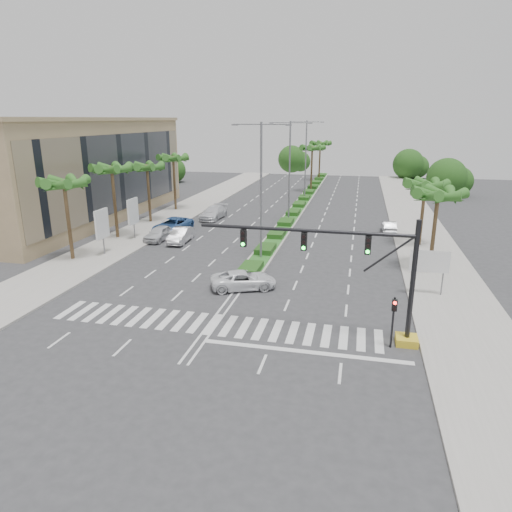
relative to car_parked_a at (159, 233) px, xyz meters
The scene contains 28 objects.
ground 21.75m from the car_parked_a, 57.12° to the right, with size 160.00×160.00×0.00m, color #333335.
footpath_right 27.07m from the car_parked_a, ahead, with size 6.00×120.00×0.15m, color gray.
footpath_left 3.88m from the car_parked_a, 152.78° to the left, with size 6.00×120.00×0.15m, color gray.
median 29.24m from the car_parked_a, 66.20° to the left, with size 2.20×75.00×0.20m, color gray.
median_grass 29.24m from the car_parked_a, 66.20° to the left, with size 1.80×75.00×0.04m, color #275E20.
building 17.01m from the car_parked_a, 151.38° to the left, with size 12.00×36.00×12.00m, color tan.
signal_gantry 28.01m from the car_parked_a, 40.90° to the right, with size 12.60×1.20×7.20m.
pedestrian_signal 29.35m from the car_parked_a, 40.20° to the right, with size 0.28×0.36×3.00m.
direction_sign 27.35m from the car_parked_a, 22.08° to the right, with size 2.70×0.11×3.40m.
billboard_near 7.16m from the car_parked_a, 113.36° to the right, with size 0.18×2.10×4.35m.
billboard_far 3.50m from the car_parked_a, behind, with size 0.18×2.10×4.35m.
palm_left_near 11.20m from the car_parked_a, 119.67° to the right, with size 4.57×4.68×7.55m.
palm_left_mid 7.88m from the car_parked_a, behind, with size 4.57×4.68×7.95m.
palm_left_far 10.73m from the car_parked_a, 121.24° to the left, with size 4.57×4.68×7.35m.
palm_left_end 17.54m from the car_parked_a, 106.62° to the left, with size 4.57×4.68×7.75m.
palm_right_near 27.19m from the car_parked_a, ahead, with size 4.57×4.68×7.05m.
palm_right_far 27.06m from the car_parked_a, ahead, with size 4.57×4.68×6.75m.
palm_median_a 39.13m from the car_parked_a, 72.20° to the left, with size 4.57×4.68×8.05m.
palm_median_b 53.46m from the car_parked_a, 77.15° to the left, with size 4.57×4.68×8.05m.
streetlight_near 13.93m from the car_parked_a, 19.81° to the right, with size 5.10×0.25×12.00m.
streetlight_mid 17.72m from the car_parked_a, 44.88° to the left, with size 5.10×0.25×12.00m.
streetlight_far 30.76m from the car_parked_a, 66.96° to the left, with size 5.10×0.25×12.00m.
car_parked_a is the anchor object (origin of this frame).
car_parked_b 2.49m from the car_parked_a, ahead, with size 1.60×4.58×1.51m, color #B6B5BA.
car_parked_c 3.49m from the car_parked_a, 90.00° to the left, with size 2.70×5.85×1.63m, color #325B9B.
car_parked_d 11.71m from the car_parked_a, 79.19° to the left, with size 2.23×5.48×1.59m, color silver.
car_crossing 16.89m from the car_parked_a, 44.21° to the right, with size 2.27×4.91×1.37m, color white.
car_right 25.19m from the car_parked_a, 20.58° to the left, with size 1.40×4.01×1.32m, color #A8A9AD.
Camera 1 is at (8.38, -24.63, 12.26)m, focal length 32.00 mm.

